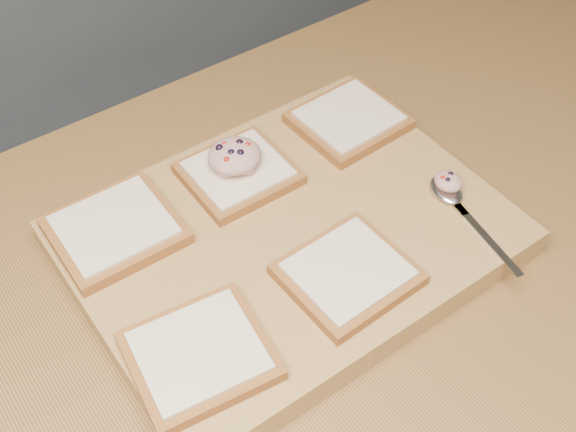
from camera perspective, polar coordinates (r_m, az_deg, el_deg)
name	(u,v)px	position (r m, az deg, el deg)	size (l,w,h in m)	color
cutting_board	(288,238)	(0.79, 0.00, -1.74)	(0.45, 0.34, 0.04)	#B3824C
bread_far_left	(115,229)	(0.78, -13.52, -1.04)	(0.13, 0.12, 0.02)	brown
bread_far_center	(238,173)	(0.82, -3.94, 3.43)	(0.12, 0.11, 0.02)	brown
bread_far_right	(349,120)	(0.89, 4.82, 7.57)	(0.13, 0.12, 0.02)	brown
bread_near_left	(199,355)	(0.68, -7.02, -10.83)	(0.14, 0.13, 0.02)	brown
bread_near_center	(348,274)	(0.73, 4.74, -4.56)	(0.12, 0.11, 0.02)	brown
tuna_salad_dollop	(234,156)	(0.81, -4.27, 4.78)	(0.06, 0.06, 0.03)	tan
spoon	(452,197)	(0.82, 12.83, 1.47)	(0.04, 0.16, 0.01)	silver
spoon_salad	(448,181)	(0.81, 12.54, 2.69)	(0.03, 0.03, 0.02)	tan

